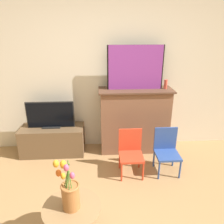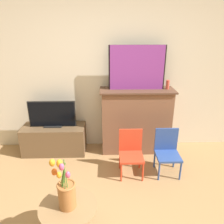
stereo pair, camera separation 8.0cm
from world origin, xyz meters
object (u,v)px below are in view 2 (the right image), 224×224
at_px(chair_red, 131,151).
at_px(vase_tulips, 66,192).
at_px(chair_blue, 167,150).
at_px(painting, 137,68).
at_px(tv_monitor, 52,115).

xyz_separation_m(chair_red, vase_tulips, (-0.69, -1.11, 0.29)).
distance_m(chair_blue, vase_tulips, 1.67).
xyz_separation_m(painting, vase_tulips, (-0.82, -1.75, -0.75)).
height_order(painting, chair_red, painting).
distance_m(painting, tv_monitor, 1.50).
bearing_deg(tv_monitor, chair_red, -26.47).
distance_m(chair_red, chair_blue, 0.51).
bearing_deg(chair_blue, painting, 121.56).
relative_size(tv_monitor, chair_red, 1.16).
relative_size(painting, chair_blue, 1.33).
xyz_separation_m(painting, chair_blue, (0.38, -0.62, -1.04)).
distance_m(chair_red, vase_tulips, 1.34).
relative_size(chair_red, vase_tulips, 1.25).
bearing_deg(vase_tulips, tv_monitor, 106.42).
height_order(painting, chair_blue, painting).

